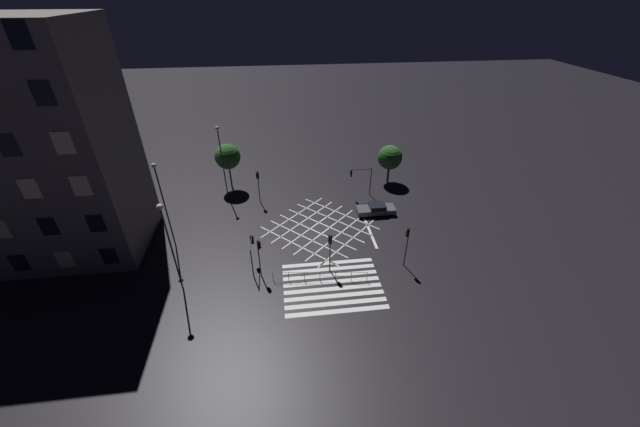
# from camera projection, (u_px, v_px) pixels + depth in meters

# --- Properties ---
(ground_plane) EXTENTS (200.00, 200.00, 0.00)m
(ground_plane) POSITION_uv_depth(u_px,v_px,m) (320.00, 228.00, 40.76)
(ground_plane) COLOR black
(road_markings) EXTENTS (13.57, 19.51, 0.01)m
(road_markings) POSITION_uv_depth(u_px,v_px,m) (330.00, 261.00, 35.88)
(road_markings) COLOR silver
(road_markings) RESTS_ON ground_plane
(traffic_light_sw_main) EXTENTS (0.39, 0.36, 4.13)m
(traffic_light_sw_main) POSITION_uv_depth(u_px,v_px,m) (259.00, 251.00, 32.57)
(traffic_light_sw_main) COLOR #2D2D30
(traffic_light_sw_main) RESTS_ON ground_plane
(traffic_light_nw_cross) EXTENTS (0.36, 0.39, 4.36)m
(traffic_light_nw_cross) POSITION_uv_depth(u_px,v_px,m) (258.00, 181.00, 43.88)
(traffic_light_nw_cross) COLOR #2D2D30
(traffic_light_nw_cross) RESTS_ON ground_plane
(traffic_light_sw_cross) EXTENTS (0.36, 2.66, 3.25)m
(traffic_light_sw_cross) POSITION_uv_depth(u_px,v_px,m) (252.00, 247.00, 33.87)
(traffic_light_sw_cross) COLOR #2D2D30
(traffic_light_sw_cross) RESTS_ON ground_plane
(traffic_light_median_south) EXTENTS (0.36, 0.39, 4.19)m
(traffic_light_median_south) POSITION_uv_depth(u_px,v_px,m) (330.00, 246.00, 33.15)
(traffic_light_median_south) COLOR #2D2D30
(traffic_light_median_south) RESTS_ON ground_plane
(traffic_light_se_main) EXTENTS (0.39, 0.36, 4.51)m
(traffic_light_se_main) POSITION_uv_depth(u_px,v_px,m) (407.00, 239.00, 33.62)
(traffic_light_se_main) COLOR #2D2D30
(traffic_light_se_main) RESTS_ON ground_plane
(traffic_light_ne_main) EXTENTS (2.88, 0.36, 3.94)m
(traffic_light_ne_main) POSITION_uv_depth(u_px,v_px,m) (360.00, 176.00, 45.51)
(traffic_light_ne_main) COLOR #2D2D30
(traffic_light_ne_main) RESTS_ON ground_plane
(street_lamp_east) EXTENTS (0.52, 0.52, 9.23)m
(street_lamp_east) POSITION_uv_depth(u_px,v_px,m) (167.00, 233.00, 28.86)
(street_lamp_east) COLOR #2D2D30
(street_lamp_east) RESTS_ON ground_plane
(street_lamp_west) EXTENTS (0.44, 0.44, 9.52)m
(street_lamp_west) POSITION_uv_depth(u_px,v_px,m) (221.00, 153.00, 43.54)
(street_lamp_west) COLOR #2D2D30
(street_lamp_west) RESTS_ON ground_plane
(street_lamp_far) EXTENTS (0.44, 0.44, 9.59)m
(street_lamp_far) POSITION_uv_depth(u_px,v_px,m) (162.00, 196.00, 34.65)
(street_lamp_far) COLOR #2D2D30
(street_lamp_far) RESTS_ON ground_plane
(street_tree_near) EXTENTS (3.32, 3.32, 6.25)m
(street_tree_near) POSITION_uv_depth(u_px,v_px,m) (228.00, 157.00, 46.48)
(street_tree_near) COLOR #473323
(street_tree_near) RESTS_ON ground_plane
(street_tree_far) EXTENTS (3.32, 3.32, 5.35)m
(street_tree_far) POSITION_uv_depth(u_px,v_px,m) (390.00, 157.00, 48.48)
(street_tree_far) COLOR #473323
(street_tree_far) RESTS_ON ground_plane
(waiting_car) EXTENTS (4.62, 1.85, 1.28)m
(waiting_car) POSITION_uv_depth(u_px,v_px,m) (376.00, 209.00, 43.04)
(waiting_car) COLOR #474C51
(waiting_car) RESTS_ON ground_plane
(pedestrian_railing) EXTENTS (8.78, 1.12, 1.05)m
(pedestrian_railing) POSITION_uv_depth(u_px,v_px,m) (320.00, 275.00, 33.13)
(pedestrian_railing) COLOR gray
(pedestrian_railing) RESTS_ON ground_plane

